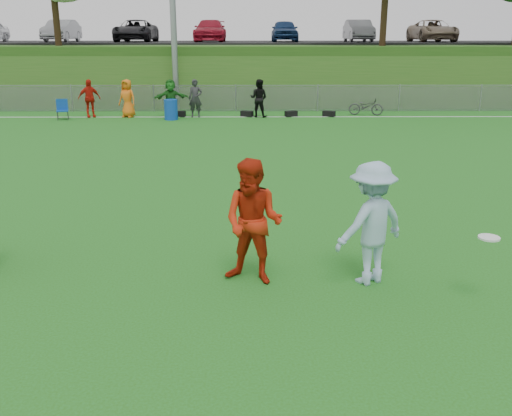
{
  "coord_description": "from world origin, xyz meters",
  "views": [
    {
      "loc": [
        0.77,
        -8.16,
        3.69
      ],
      "look_at": [
        0.84,
        0.5,
        1.02
      ],
      "focal_mm": 40.0,
      "sensor_mm": 36.0,
      "label": 1
    }
  ],
  "objects_px": {
    "player_blue": "(371,223)",
    "player_red_center": "(253,222)",
    "frisbee": "(489,238)",
    "recycling_bin": "(171,110)",
    "bicycle": "(366,106)"
  },
  "relations": [
    {
      "from": "player_blue",
      "to": "player_red_center",
      "type": "bearing_deg",
      "value": -31.36
    },
    {
      "from": "frisbee",
      "to": "recycling_bin",
      "type": "bearing_deg",
      "value": 110.9
    },
    {
      "from": "recycling_bin",
      "to": "bicycle",
      "type": "xyz_separation_m",
      "value": [
        8.91,
        1.38,
        -0.03
      ]
    },
    {
      "from": "player_red_center",
      "to": "recycling_bin",
      "type": "height_order",
      "value": "player_red_center"
    },
    {
      "from": "player_red_center",
      "to": "frisbee",
      "type": "height_order",
      "value": "player_red_center"
    },
    {
      "from": "frisbee",
      "to": "bicycle",
      "type": "bearing_deg",
      "value": 83.96
    },
    {
      "from": "player_blue",
      "to": "recycling_bin",
      "type": "bearing_deg",
      "value": -103.36
    },
    {
      "from": "player_blue",
      "to": "bicycle",
      "type": "height_order",
      "value": "player_blue"
    },
    {
      "from": "bicycle",
      "to": "recycling_bin",
      "type": "bearing_deg",
      "value": 111.61
    },
    {
      "from": "player_blue",
      "to": "recycling_bin",
      "type": "height_order",
      "value": "player_blue"
    },
    {
      "from": "player_red_center",
      "to": "bicycle",
      "type": "xyz_separation_m",
      "value": [
        5.31,
        18.62,
        -0.55
      ]
    },
    {
      "from": "frisbee",
      "to": "recycling_bin",
      "type": "distance_m",
      "value": 19.24
    },
    {
      "from": "player_red_center",
      "to": "player_blue",
      "type": "relative_size",
      "value": 1.02
    },
    {
      "from": "recycling_bin",
      "to": "bicycle",
      "type": "height_order",
      "value": "recycling_bin"
    },
    {
      "from": "player_red_center",
      "to": "frisbee",
      "type": "relative_size",
      "value": 6.46
    }
  ]
}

